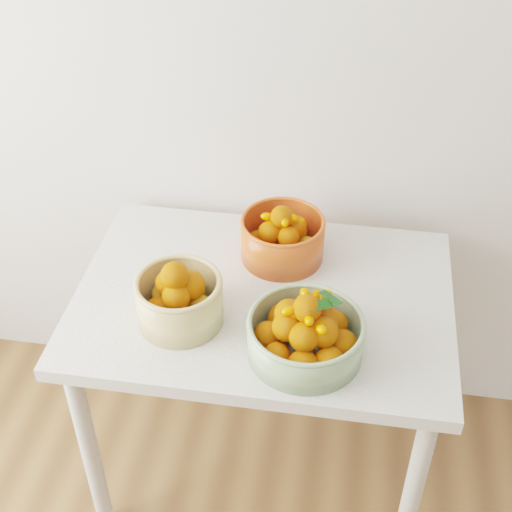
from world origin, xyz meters
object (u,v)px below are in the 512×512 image
object	(u,v)px
bowl_cream	(179,298)
bowl_orange	(282,237)
table	(263,320)
bowl_green	(306,334)

from	to	relation	value
bowl_cream	bowl_orange	world-z (taller)	bowl_cream
table	bowl_cream	xyz separation A→B (m)	(-0.19, -0.13, 0.17)
bowl_cream	bowl_green	bearing A→B (deg)	-11.33
bowl_cream	bowl_orange	xyz separation A→B (m)	(0.22, 0.30, -0.01)
table	bowl_green	bearing A→B (deg)	-55.76
table	bowl_orange	xyz separation A→B (m)	(0.03, 0.17, 0.16)
table	bowl_green	xyz separation A→B (m)	(0.13, -0.19, 0.16)
table	bowl_orange	distance (m)	0.24
bowl_orange	table	bearing A→B (deg)	-99.19
bowl_cream	bowl_orange	distance (m)	0.37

